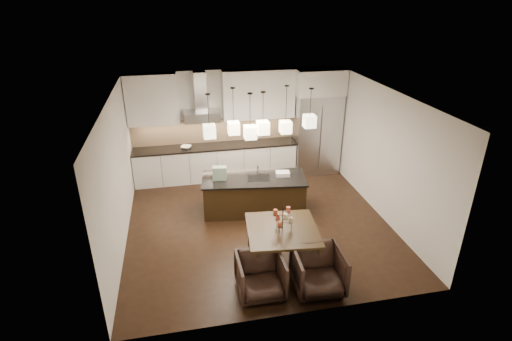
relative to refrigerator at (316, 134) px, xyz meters
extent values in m
cube|color=black|center=(-2.10, -2.38, -1.08)|extent=(5.50, 5.50, 0.02)
cube|color=white|center=(-2.10, -2.38, 1.73)|extent=(5.50, 5.50, 0.02)
cube|color=silver|center=(-2.10, 0.38, 0.32)|extent=(5.50, 0.02, 2.80)
cube|color=silver|center=(-2.10, -5.14, 0.32)|extent=(5.50, 0.02, 2.80)
cube|color=silver|center=(-4.86, -2.38, 0.32)|extent=(0.02, 5.50, 2.80)
cube|color=silver|center=(0.66, -2.38, 0.32)|extent=(0.02, 5.50, 2.80)
cube|color=#B7B7BA|center=(0.00, 0.00, 0.00)|extent=(1.20, 0.72, 2.15)
cube|color=silver|center=(0.00, 0.00, 1.40)|extent=(1.26, 0.72, 0.65)
cube|color=silver|center=(-2.73, 0.05, -0.64)|extent=(4.21, 0.62, 0.88)
cube|color=black|center=(-2.73, 0.05, -0.17)|extent=(4.21, 0.66, 0.04)
cube|color=#D3AF85|center=(-2.73, 0.35, 0.16)|extent=(4.21, 0.02, 0.63)
cube|color=silver|center=(-4.20, 0.19, 1.10)|extent=(1.25, 0.35, 1.25)
cube|color=silver|center=(-1.55, 0.19, 1.10)|extent=(1.85, 0.35, 1.25)
cube|color=#B7B7BA|center=(-3.03, 0.10, 0.65)|extent=(0.90, 0.52, 0.24)
cube|color=#B7B7BA|center=(-3.03, 0.21, 1.24)|extent=(0.30, 0.28, 0.96)
imported|color=silver|center=(-3.48, 0.00, -0.12)|extent=(0.33, 0.33, 0.06)
cube|color=black|center=(-2.08, -1.84, -0.68)|extent=(2.32, 1.18, 0.78)
cube|color=black|center=(-2.08, -1.84, -0.27)|extent=(2.40, 1.26, 0.04)
cube|color=#21592D|center=(-2.83, -1.77, -0.11)|extent=(0.32, 0.20, 0.30)
cube|color=silver|center=(-1.42, -1.85, -0.21)|extent=(0.33, 0.25, 0.09)
cylinder|color=beige|center=(-1.82, -3.87, -0.15)|extent=(0.08, 0.08, 0.10)
cylinder|color=#D85245|center=(-2.02, -3.73, -0.15)|extent=(0.08, 0.08, 0.10)
cylinder|color=#AA4929|center=(-2.04, -3.97, -0.15)|extent=(0.08, 0.08, 0.10)
cylinder|color=#D85245|center=(-1.84, -3.78, 0.01)|extent=(0.08, 0.08, 0.10)
cylinder|color=#AA4929|center=(-2.09, -3.82, 0.01)|extent=(0.08, 0.08, 0.10)
cylinder|color=beige|center=(-1.96, -3.99, 0.01)|extent=(0.08, 0.08, 0.10)
imported|color=black|center=(-2.51, -4.55, -0.72)|extent=(0.76, 0.78, 0.71)
imported|color=black|center=(-1.55, -4.65, -0.70)|extent=(0.85, 0.87, 0.76)
cube|color=beige|center=(-3.03, -2.05, 0.96)|extent=(0.24, 0.24, 0.26)
cube|color=beige|center=(-2.47, -1.63, 0.86)|extent=(0.24, 0.24, 0.26)
cube|color=beige|center=(-1.94, -2.09, 0.98)|extent=(0.24, 0.24, 0.26)
cube|color=beige|center=(-1.33, -1.66, 0.81)|extent=(0.24, 0.24, 0.26)
cube|color=beige|center=(-0.91, -2.00, 1.03)|extent=(0.24, 0.24, 0.26)
cube|color=beige|center=(-2.21, -2.15, 0.92)|extent=(0.24, 0.24, 0.26)
camera|label=1|loc=(-3.63, -9.66, 3.58)|focal=28.00mm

